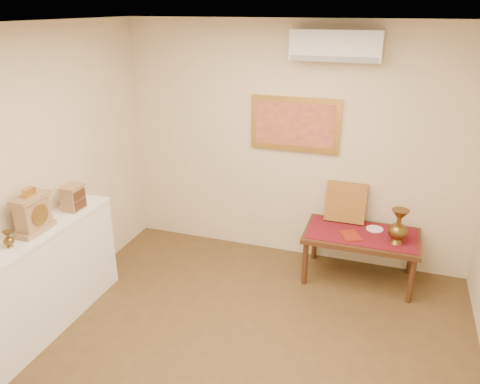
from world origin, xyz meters
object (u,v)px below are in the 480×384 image
at_px(brass_urn_tall, 399,223).
at_px(mantel_clock, 33,214).
at_px(low_table, 361,239).
at_px(display_ledge, 34,287).
at_px(wooden_chest, 73,198).

bearing_deg(brass_urn_tall, mantel_clock, -151.42).
xyz_separation_m(brass_urn_tall, low_table, (-0.35, 0.11, -0.30)).
height_order(display_ledge, wooden_chest, wooden_chest).
bearing_deg(wooden_chest, low_table, 24.94).
xyz_separation_m(display_ledge, wooden_chest, (0.02, 0.65, 0.61)).
bearing_deg(low_table, mantel_clock, -146.73).
relative_size(display_ledge, mantel_clock, 4.93).
height_order(brass_urn_tall, wooden_chest, wooden_chest).
relative_size(brass_urn_tall, display_ledge, 0.22).
bearing_deg(display_ledge, wooden_chest, 87.89).
bearing_deg(wooden_chest, display_ledge, -92.11).
height_order(display_ledge, mantel_clock, mantel_clock).
relative_size(brass_urn_tall, wooden_chest, 1.83).
bearing_deg(low_table, wooden_chest, -155.06).
relative_size(display_ledge, wooden_chest, 8.28).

